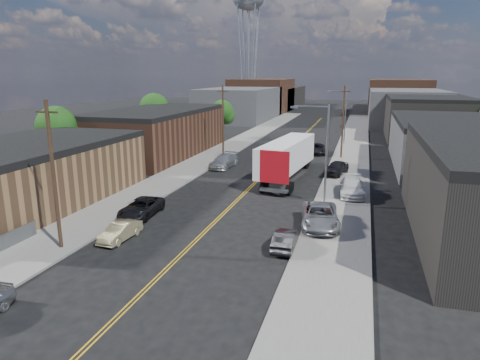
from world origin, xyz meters
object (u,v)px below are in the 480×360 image
Objects in this scene: water_tower at (248,3)px; car_right_lot_b at (352,187)px; semi_truck at (289,155)px; car_left_d at (224,161)px; car_right_lot_c at (336,168)px; car_left_c at (141,208)px; car_right_lot_a at (320,216)px; car_left_b at (120,231)px; car_right_oncoming at (285,240)px; car_ahead_truck at (317,149)px.

car_right_lot_b is at bearing -68.36° from water_tower.
semi_truck reaches higher than car_right_lot_b.
car_left_d is at bearing -77.30° from water_tower.
car_right_lot_b is 8.53m from car_right_lot_c.
car_left_c is 14.65m from car_right_lot_a.
car_left_d is 1.03× the size of car_right_lot_b.
car_right_lot_b is at bearing 30.29° from car_left_c.
car_left_b is 11.73m from car_right_oncoming.
car_ahead_truck reaches higher than car_left_b.
car_right_oncoming is (11.60, 1.70, 0.01)m from car_left_b.
car_right_lot_b is (7.22, -6.33, -1.60)m from semi_truck.
car_right_lot_a reaches higher than car_ahead_truck.
car_left_d is at bearing -169.03° from car_right_lot_c.
car_ahead_truck reaches higher than car_right_oncoming.
car_right_lot_a reaches higher than car_left_b.
water_tower is 9.55× the size of car_left_b.
water_tower is 79.79m from car_left_d.
car_left_c is at bearing -16.46° from car_right_oncoming.
car_left_c is at bearing -150.98° from car_right_lot_b.
car_left_b is (-8.28, -22.39, -1.91)m from semi_truck.
car_left_d reaches higher than car_right_oncoming.
semi_truck reaches higher than car_right_lot_c.
car_right_lot_c is at bearing -95.88° from car_right_oncoming.
semi_truck is 3.23× the size of car_ahead_truck.
car_left_c is at bearing -80.40° from water_tower.
semi_truck is 19.70m from car_left_c.
car_right_oncoming is 0.71× the size of car_right_lot_b.
car_left_c is at bearing -87.05° from car_left_d.
semi_truck is 2.92× the size of car_right_lot_a.
car_right_lot_b is 1.03× the size of car_ahead_truck.
car_right_lot_a is 1.27× the size of car_right_lot_c.
car_left_b is at bearing -80.23° from water_tower.
car_left_d is at bearing 168.64° from semi_truck.
car_right_lot_a is 17.94m from car_right_lot_c.
car_left_d reaches higher than car_ahead_truck.
car_left_c reaches higher than car_left_b.
car_left_c is 0.94× the size of car_right_lot_b.
car_left_d is (-8.78, 2.85, -1.73)m from semi_truck.
car_right_lot_a reaches higher than car_left_d.
semi_truck is 23.95m from car_left_b.
car_right_lot_c is at bearing 1.23° from car_left_d.
car_right_lot_a reaches higher than car_right_lot_c.
car_left_c is at bearing -115.06° from car_ahead_truck.
water_tower is 92.45m from car_right_lot_b.
car_left_b is (16.77, -97.44, -30.01)m from water_tower.
car_left_d is at bearing -135.19° from car_ahead_truck.
car_right_lot_b reaches higher than car_left_d.
semi_truck is (25.05, -75.05, -28.10)m from water_tower.
car_ahead_truck is at bearing -65.93° from water_tower.
car_right_lot_b is (3.91, 14.36, 0.30)m from car_right_oncoming.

